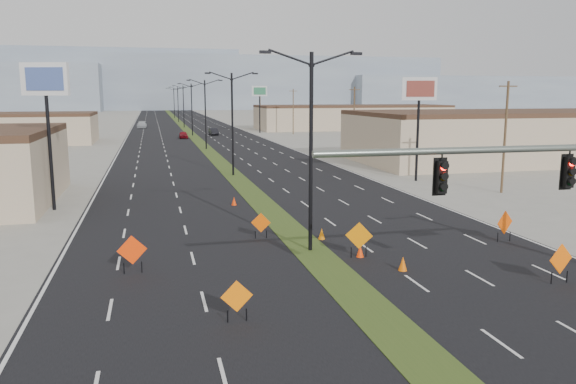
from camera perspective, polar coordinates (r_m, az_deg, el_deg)
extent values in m
plane|color=gray|center=(18.59, 12.83, -15.73)|extent=(600.00, 600.00, 0.00)
cube|color=black|center=(115.46, -9.81, 5.80)|extent=(25.00, 400.00, 0.02)
cube|color=#344C1B|center=(115.46, -9.81, 5.80)|extent=(2.00, 400.00, 0.04)
cube|color=#C3A88B|center=(73.20, 21.25, 5.14)|extent=(36.00, 18.00, 5.50)
cube|color=#C3A88B|center=(133.14, 6.52, 7.48)|extent=(44.00, 16.00, 5.00)
cube|color=gray|center=(318.58, -5.10, 10.95)|extent=(220.00, 50.00, 28.00)
cube|color=gray|center=(358.07, 18.26, 9.58)|extent=(160.00, 50.00, 18.00)
cube|color=gray|center=(335.76, -17.75, 10.81)|extent=(140.00, 50.00, 32.00)
cylinder|color=slate|center=(21.37, 23.67, 4.06)|extent=(16.00, 0.24, 0.24)
cube|color=black|center=(19.56, 15.29, 1.48)|extent=(0.50, 0.28, 1.30)
sphere|color=#FF0C05|center=(19.37, 15.56, 2.43)|extent=(0.22, 0.22, 0.22)
cube|color=black|center=(22.40, 26.58, 1.81)|extent=(0.50, 0.28, 1.30)
sphere|color=#FF0C05|center=(22.24, 26.91, 2.64)|extent=(0.22, 0.22, 0.22)
cylinder|color=black|center=(28.16, 2.34, 3.85)|extent=(0.20, 0.20, 10.00)
cube|color=black|center=(27.54, -2.33, 14.02)|extent=(0.55, 0.24, 0.14)
cube|color=black|center=(28.79, 6.95, 13.78)|extent=(0.55, 0.24, 0.14)
cylinder|color=black|center=(55.54, -5.67, 6.79)|extent=(0.20, 0.20, 10.00)
cube|color=black|center=(55.23, -8.17, 11.86)|extent=(0.55, 0.24, 0.14)
cube|color=black|center=(55.87, -3.37, 11.92)|extent=(0.55, 0.24, 0.14)
cylinder|color=black|center=(83.34, -8.38, 7.76)|extent=(0.20, 0.20, 10.00)
cube|color=black|center=(83.13, -10.08, 11.12)|extent=(0.55, 0.24, 0.14)
cube|color=black|center=(83.55, -6.87, 11.19)|extent=(0.55, 0.24, 0.14)
cylinder|color=black|center=(111.23, -9.75, 8.23)|extent=(0.20, 0.20, 10.00)
cube|color=black|center=(111.08, -11.03, 10.74)|extent=(0.55, 0.24, 0.14)
cube|color=black|center=(111.39, -8.62, 10.81)|extent=(0.55, 0.24, 0.14)
cylinder|color=black|center=(139.17, -10.56, 8.51)|extent=(0.20, 0.20, 10.00)
cube|color=black|center=(139.05, -11.59, 10.52)|extent=(0.55, 0.24, 0.14)
cube|color=black|center=(139.30, -9.67, 10.58)|extent=(0.55, 0.24, 0.14)
cylinder|color=black|center=(167.13, -11.11, 8.70)|extent=(0.20, 0.20, 10.00)
cube|color=black|center=(167.03, -11.96, 10.37)|extent=(0.55, 0.24, 0.14)
cube|color=black|center=(167.24, -10.36, 10.42)|extent=(0.55, 0.24, 0.14)
cylinder|color=black|center=(195.10, -11.49, 8.83)|extent=(0.20, 0.20, 10.00)
cube|color=black|center=(195.01, -12.23, 10.26)|extent=(0.55, 0.24, 0.14)
cube|color=black|center=(195.19, -10.86, 10.31)|extent=(0.55, 0.24, 0.14)
cylinder|color=#4C3823|center=(48.72, 21.17, 5.16)|extent=(0.20, 0.20, 9.00)
cube|color=#4C3823|center=(48.60, 21.47, 9.97)|extent=(1.60, 0.10, 0.10)
cylinder|color=#4C3823|center=(79.96, 6.72, 7.35)|extent=(0.20, 0.20, 9.00)
cube|color=#4C3823|center=(79.89, 6.78, 10.29)|extent=(1.60, 0.10, 0.10)
cylinder|color=#4C3823|center=(113.42, 0.53, 8.15)|extent=(0.20, 0.20, 9.00)
cube|color=#4C3823|center=(113.37, 0.53, 10.22)|extent=(1.60, 0.10, 0.10)
cylinder|color=#4C3823|center=(147.59, -2.83, 8.54)|extent=(0.20, 0.20, 9.00)
cube|color=#4C3823|center=(147.55, -2.84, 10.13)|extent=(1.60, 0.10, 0.10)
imported|color=maroon|center=(104.62, -10.58, 5.72)|extent=(1.58, 3.80, 1.29)
imported|color=black|center=(112.24, -7.57, 6.09)|extent=(1.65, 4.20, 1.36)
imported|color=#B5BAC0|center=(139.88, -14.63, 6.63)|extent=(2.32, 5.39, 1.54)
cube|color=orange|center=(20.14, -5.23, -10.50)|extent=(1.15, 0.07, 1.15)
cylinder|color=black|center=(20.36, -6.15, -12.46)|extent=(0.05, 0.05, 0.48)
cylinder|color=black|center=(20.45, -4.24, -12.32)|extent=(0.05, 0.05, 0.48)
cube|color=#FF3705|center=(26.14, -15.56, -5.69)|extent=(1.32, 0.26, 1.33)
cylinder|color=black|center=(26.39, -16.32, -7.46)|extent=(0.05, 0.05, 0.55)
cylinder|color=black|center=(26.35, -14.63, -7.40)|extent=(0.05, 0.05, 0.55)
cube|color=#EA5404|center=(31.32, -2.77, -3.13)|extent=(1.05, 0.38, 1.10)
cylinder|color=black|center=(31.42, -3.34, -4.37)|extent=(0.05, 0.05, 0.46)
cylinder|color=black|center=(31.54, -2.19, -4.31)|extent=(0.05, 0.05, 0.46)
cube|color=orange|center=(27.87, 7.23, -4.41)|extent=(1.24, 0.58, 1.34)
cylinder|color=black|center=(27.95, 6.44, -6.13)|extent=(0.05, 0.05, 0.56)
cylinder|color=black|center=(28.22, 7.94, -6.00)|extent=(0.05, 0.05, 0.56)
cube|color=#FC5F05|center=(26.55, 25.98, -6.13)|extent=(1.30, 0.30, 1.32)
cylinder|color=black|center=(26.53, 25.20, -7.92)|extent=(0.05, 0.05, 0.55)
cylinder|color=black|center=(27.01, 26.48, -7.72)|extent=(0.05, 0.05, 0.55)
cube|color=#D54304|center=(32.76, 21.17, -2.90)|extent=(1.23, 0.50, 1.31)
cylinder|color=black|center=(32.72, 20.53, -4.34)|extent=(0.05, 0.05, 0.54)
cylinder|color=black|center=(33.15, 21.62, -4.23)|extent=(0.05, 0.05, 0.54)
cone|color=#FF3805|center=(28.10, 7.34, -5.98)|extent=(0.50, 0.50, 0.64)
cone|color=#E75E04|center=(26.32, 11.59, -7.16)|extent=(0.52, 0.52, 0.68)
cone|color=#DA6B04|center=(31.27, 3.44, -4.27)|extent=(0.44, 0.44, 0.64)
cone|color=#E73404|center=(40.90, -5.51, -0.93)|extent=(0.38, 0.38, 0.63)
cylinder|color=black|center=(41.94, -23.02, 3.91)|extent=(0.24, 0.24, 8.32)
cube|color=white|center=(41.78, -23.47, 10.49)|extent=(3.23, 1.37, 2.19)
cube|color=#435BA1|center=(41.58, -23.51, 10.49)|extent=(2.51, 0.88, 1.53)
cylinder|color=black|center=(53.29, 13.02, 5.29)|extent=(0.24, 0.24, 7.84)
cube|color=white|center=(53.14, 13.21, 10.17)|extent=(2.99, 1.51, 2.06)
cube|color=brown|center=(52.96, 13.31, 10.17)|extent=(2.31, 0.99, 1.44)
cylinder|color=black|center=(117.76, -2.89, 7.96)|extent=(0.24, 0.24, 8.00)
cube|color=white|center=(117.70, -2.91, 10.21)|extent=(3.08, 1.43, 2.10)
cube|color=#327F56|center=(117.50, -2.89, 10.21)|extent=(2.38, 0.93, 1.47)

